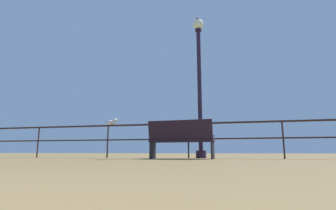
% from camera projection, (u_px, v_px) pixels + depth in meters
% --- Properties ---
extents(pier_railing, '(20.64, 0.05, 1.03)m').
position_uv_depth(pier_railing, '(188.00, 132.00, 7.49)').
color(pier_railing, '#301B16').
rests_on(pier_railing, ground_plane).
extents(bench_near_left, '(1.75, 0.70, 1.01)m').
position_uv_depth(bench_near_left, '(181.00, 137.00, 6.73)').
color(bench_near_left, black).
rests_on(bench_near_left, ground_plane).
extents(lamppost_center, '(0.35, 0.35, 4.55)m').
position_uv_depth(lamppost_center, '(199.00, 74.00, 8.02)').
color(lamppost_center, '#23172D').
rests_on(lamppost_center, ground_plane).
extents(seagull_on_rail, '(0.44, 0.21, 0.21)m').
position_uv_depth(seagull_on_rail, '(112.00, 122.00, 8.13)').
color(seagull_on_rail, silver).
rests_on(seagull_on_rail, pier_railing).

